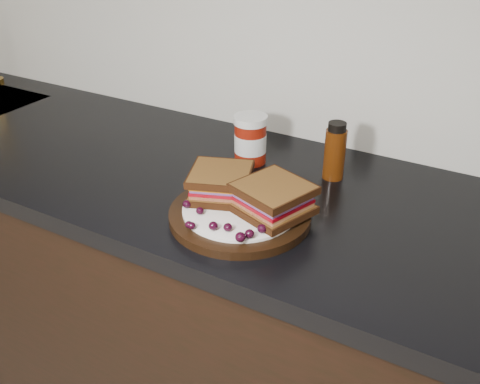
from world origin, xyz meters
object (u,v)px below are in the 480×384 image
(plate, at_px, (240,214))
(sandwich_left, at_px, (221,183))
(condiment_jar, at_px, (250,139))
(oil_bottle, at_px, (335,151))

(plate, bearing_deg, sandwich_left, 156.81)
(condiment_jar, bearing_deg, oil_bottle, 6.19)
(sandwich_left, bearing_deg, condiment_jar, 81.72)
(plate, height_order, sandwich_left, sandwich_left)
(sandwich_left, distance_m, condiment_jar, 0.21)
(sandwich_left, bearing_deg, oil_bottle, 35.28)
(plate, bearing_deg, condiment_jar, 114.21)
(plate, relative_size, condiment_jar, 2.42)
(sandwich_left, xyz_separation_m, oil_bottle, (0.15, 0.23, 0.01))
(condiment_jar, bearing_deg, sandwich_left, -77.59)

